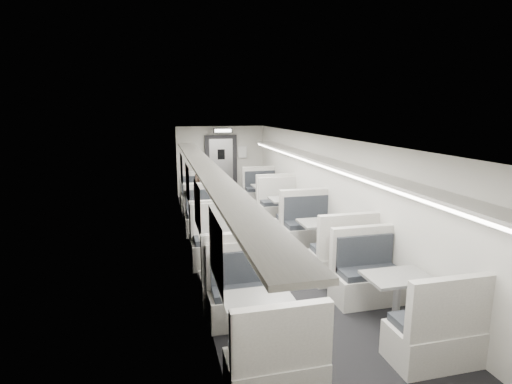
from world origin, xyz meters
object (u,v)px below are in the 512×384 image
booth_right_a (268,198)px  vestibule_door (221,166)px  booth_left_a (200,202)px  booth_left_c (228,260)px  booth_left_d (258,324)px  booth_right_b (289,214)px  booth_right_c (324,241)px  passenger (203,190)px  booth_right_d (396,301)px  exit_sign (223,131)px  booth_left_b (212,227)px

booth_right_a → vestibule_door: (-1.00, 2.42, 0.64)m
booth_left_a → booth_right_a: booth_right_a is taller
booth_left_a → booth_left_c: bearing=-90.0°
booth_left_d → booth_right_b: (2.00, 4.77, 0.04)m
booth_right_c → passenger: (-1.96, 3.71, 0.38)m
booth_right_d → booth_right_c: bearing=90.0°
exit_sign → booth_right_a: bearing=-62.7°
booth_left_c → booth_left_d: size_ratio=1.11×
booth_left_a → booth_right_c: (2.00, -4.19, 0.05)m
booth_left_a → exit_sign: 2.88m
passenger → booth_left_a: bearing=88.0°
passenger → booth_right_c: bearing=-69.3°
booth_left_c → passenger: size_ratio=1.45×
booth_left_c → booth_right_c: size_ratio=0.99×
booth_left_d → booth_left_a: bearing=90.0°
booth_right_a → exit_sign: 2.88m
booth_left_d → booth_right_b: booth_right_b is taller
booth_left_a → booth_left_b: (0.00, -2.66, 0.03)m
booth_left_c → booth_left_d: bearing=-90.0°
booth_right_d → booth_right_a: bearing=90.0°
booth_left_b → vestibule_door: bearing=78.8°
booth_left_b → booth_left_c: (0.00, -2.05, 0.01)m
booth_right_c → vestibule_door: vestibule_door is taller
booth_left_a → booth_left_b: size_ratio=0.92×
booth_right_a → passenger: 2.05m
booth_left_a → vestibule_door: 2.68m
booth_left_c → booth_right_d: booth_left_c is taller
passenger → vestibule_door: bearing=64.5°
booth_left_a → booth_right_a: (2.00, -0.03, 0.03)m
booth_right_c → exit_sign: size_ratio=3.79×
booth_right_d → booth_left_b: bearing=116.3°
booth_left_c → vestibule_door: 7.20m
booth_right_a → passenger: bearing=-167.0°
booth_right_c → passenger: bearing=117.8°
booth_right_c → booth_right_d: bearing=-90.0°
vestibule_door → exit_sign: exit_sign is taller
exit_sign → vestibule_door: bearing=90.0°
booth_left_c → exit_sign: size_ratio=3.74×
booth_right_b → booth_right_c: 2.14m
booth_left_a → booth_right_d: bearing=-73.4°
booth_left_d → exit_sign: bearing=83.5°
booth_left_d → exit_sign: 8.99m
booth_left_b → vestibule_door: size_ratio=1.07×
booth_left_b → booth_left_a: bearing=90.0°
booth_left_a → vestibule_door: (1.00, 2.39, 0.67)m
vestibule_door → booth_left_c: bearing=-98.0°
booth_right_c → booth_left_a: bearing=115.5°
booth_right_d → passenger: bearing=107.4°
booth_right_b → booth_right_c: (0.00, -2.14, 0.00)m
booth_left_d → vestibule_door: vestibule_door is taller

